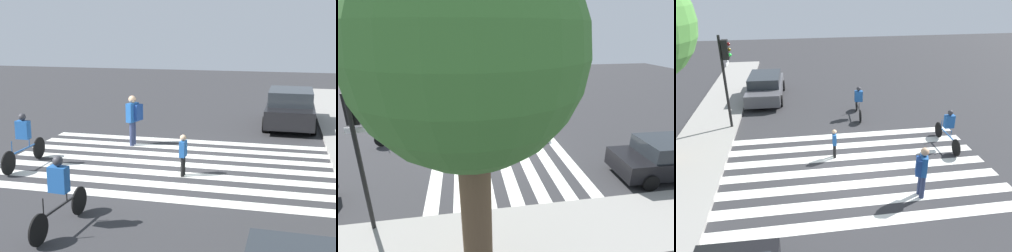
{
  "view_description": "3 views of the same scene",
  "coord_description": "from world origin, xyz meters",
  "views": [
    {
      "loc": [
        13.53,
        3.37,
        4.23
      ],
      "look_at": [
        -1.02,
        -0.17,
        0.96
      ],
      "focal_mm": 50.0,
      "sensor_mm": 36.0,
      "label": 1
    },
    {
      "loc": [
        1.64,
        12.06,
        5.7
      ],
      "look_at": [
        -0.45,
        -0.49,
        0.94
      ],
      "focal_mm": 28.0,
      "sensor_mm": 36.0,
      "label": 2
    },
    {
      "loc": [
        -10.37,
        2.21,
        6.58
      ],
      "look_at": [
        0.92,
        0.42,
        1.41
      ],
      "focal_mm": 35.0,
      "sensor_mm": 36.0,
      "label": 3
    }
  ],
  "objects": [
    {
      "name": "crosswalk_stripes",
      "position": [
        0.0,
        0.0,
        0.0
      ],
      "size": [
        6.34,
        10.0,
        0.01
      ],
      "color": "silver",
      "rests_on": "ground_plane"
    },
    {
      "name": "ground_plane",
      "position": [
        0.0,
        0.0,
        0.0
      ],
      "size": [
        60.0,
        60.0,
        0.0
      ],
      "primitive_type": "plane",
      "color": "#2D2D30"
    },
    {
      "name": "car_parked_dark_suv",
      "position": [
        -6.44,
        3.79,
        0.8
      ],
      "size": [
        4.48,
        2.15,
        1.57
      ],
      "rotation": [
        0.0,
        0.0,
        -0.03
      ],
      "color": "black",
      "rests_on": "ground_plane"
    },
    {
      "name": "sidewalk_curb",
      "position": [
        0.0,
        6.25,
        0.07
      ],
      "size": [
        36.0,
        2.5,
        0.14
      ],
      "color": "gray",
      "rests_on": "ground_plane"
    },
    {
      "name": "pedestrian_adult_yellow_jacket",
      "position": [
        -1.94,
        -1.65,
        1.05
      ],
      "size": [
        0.54,
        0.51,
        1.79
      ],
      "rotation": [
        0.0,
        0.0,
        2.81
      ],
      "color": "navy",
      "rests_on": "ground_plane"
    },
    {
      "name": "street_tree",
      "position": [
        1.5,
        7.33,
        5.19
      ],
      "size": [
        4.11,
        4.11,
        7.32
      ],
      "color": "brown",
      "rests_on": "ground_plane"
    },
    {
      "name": "pedestrian_adult_blue_shirt",
      "position": [
        1.07,
        0.77,
        0.68
      ],
      "size": [
        0.34,
        0.18,
        1.21
      ],
      "rotation": [
        0.0,
        0.0,
        -0.07
      ],
      "color": "black",
      "rests_on": "ground_plane"
    },
    {
      "name": "traffic_light",
      "position": [
        4.49,
        5.13,
        3.08
      ],
      "size": [
        0.6,
        0.5,
        4.39
      ],
      "color": "black",
      "rests_on": "ground_plane"
    },
    {
      "name": "cyclist_far_lane",
      "position": [
        1.29,
        -4.09,
        0.87
      ],
      "size": [
        2.43,
        0.4,
        1.64
      ],
      "rotation": [
        0.0,
        0.0,
        -0.01
      ],
      "color": "black",
      "rests_on": "ground_plane"
    },
    {
      "name": "cyclist_near_curb",
      "position": [
        5.13,
        -1.01,
        0.86
      ],
      "size": [
        2.27,
        0.42,
        1.6
      ],
      "rotation": [
        0.0,
        0.0,
        -0.08
      ],
      "color": "black",
      "rests_on": "ground_plane"
    }
  ]
}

